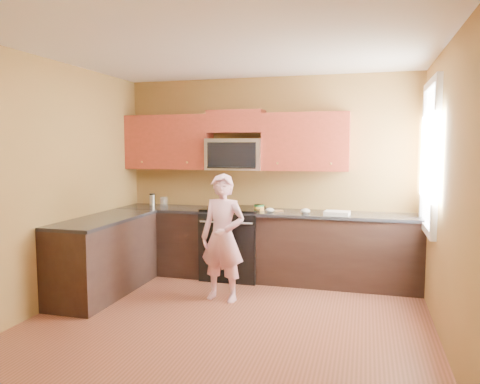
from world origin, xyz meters
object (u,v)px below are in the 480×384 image
(woman, at_px, (223,237))
(travel_mug, at_px, (152,205))
(stove, at_px, (233,242))
(microwave, at_px, (236,170))
(frying_pan, at_px, (224,208))
(butter_tub, at_px, (259,211))

(woman, height_order, travel_mug, woman)
(stove, distance_m, microwave, 0.98)
(woman, height_order, frying_pan, woman)
(butter_tub, bearing_deg, travel_mug, 174.68)
(frying_pan, height_order, butter_tub, frying_pan)
(butter_tub, bearing_deg, microwave, 162.58)
(stove, relative_size, travel_mug, 5.63)
(woman, distance_m, frying_pan, 0.89)
(microwave, bearing_deg, frying_pan, -112.42)
(butter_tub, height_order, travel_mug, travel_mug)
(stove, height_order, woman, woman)
(stove, distance_m, travel_mug, 1.35)
(stove, height_order, travel_mug, travel_mug)
(microwave, relative_size, frying_pan, 1.68)
(frying_pan, bearing_deg, woman, -88.44)
(frying_pan, distance_m, butter_tub, 0.46)
(travel_mug, bearing_deg, stove, -7.40)
(frying_pan, bearing_deg, microwave, 52.94)
(woman, height_order, butter_tub, woman)
(woman, relative_size, butter_tub, 10.57)
(woman, relative_size, frying_pan, 3.21)
(woman, distance_m, butter_tub, 0.98)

